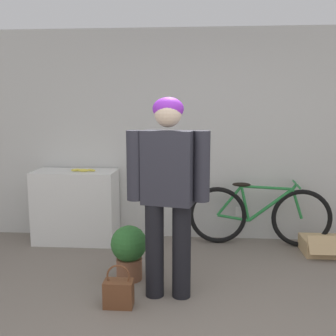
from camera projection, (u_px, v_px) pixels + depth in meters
wall_back at (196, 136)px, 4.89m from camera, size 8.00×0.07×2.60m
side_shelf at (76, 206)px, 4.84m from camera, size 0.99×0.48×0.89m
person at (168, 184)px, 3.34m from camera, size 0.71×0.30×1.74m
bicycle at (259, 215)px, 4.72m from camera, size 1.69×0.46×0.77m
banana at (83, 170)px, 4.71m from camera, size 0.31×0.09×0.04m
handbag at (119, 292)px, 3.29m from camera, size 0.24×0.15×0.37m
cardboard_box at (325, 246)px, 4.49m from camera, size 0.50×0.48×0.25m
potted_plant at (129, 249)px, 3.79m from camera, size 0.35×0.35×0.53m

